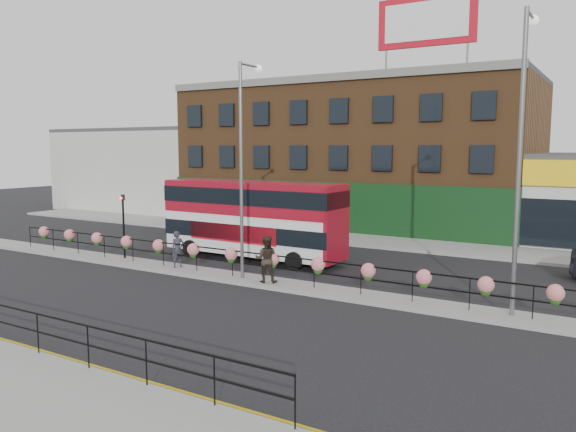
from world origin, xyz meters
The scene contains 15 objects.
ground centered at (0.00, 0.00, 0.00)m, with size 120.00×120.00×0.00m, color black.
north_pavement centered at (0.00, 12.00, 0.07)m, with size 60.00×4.00×0.15m, color gray.
median centered at (0.00, 0.00, 0.07)m, with size 60.00×1.60×0.15m, color gray.
yellow_line_inner centered at (0.00, -9.70, 0.01)m, with size 60.00×0.10×0.01m, color gold.
yellow_line_outer centered at (0.00, -9.88, 0.01)m, with size 60.00×0.10×0.01m, color gold.
brick_building centered at (-4.00, 19.96, 5.13)m, with size 25.00×12.21×10.30m.
warehouse_west centered at (-24.25, 20.00, 3.65)m, with size 15.50×12.00×7.30m.
billboard centered at (2.50, 14.99, 13.18)m, with size 6.00×0.29×4.40m.
median_railing centered at (0.00, 0.00, 1.05)m, with size 30.04×0.56×1.23m.
double_decker_bus centered at (-2.68, 4.01, 2.43)m, with size 9.83×2.61×3.95m.
pedestrian_a centered at (-4.20, 0.11, 0.99)m, with size 0.61×0.72×1.68m, color #2C2C36.
pedestrian_b centered at (0.90, -0.24, 1.12)m, with size 1.15×1.04×1.94m, color #2C231B.
lamp_column_west centered at (-0.44, 0.16, 5.50)m, with size 0.32×1.58×9.02m.
lamp_column_east centered at (10.35, 0.37, 6.01)m, with size 0.35×1.73×9.88m.
traffic_light_median centered at (-8.00, 0.39, 2.47)m, with size 0.15×0.28×3.65m.
Camera 1 is at (13.25, -19.14, 5.66)m, focal length 35.00 mm.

